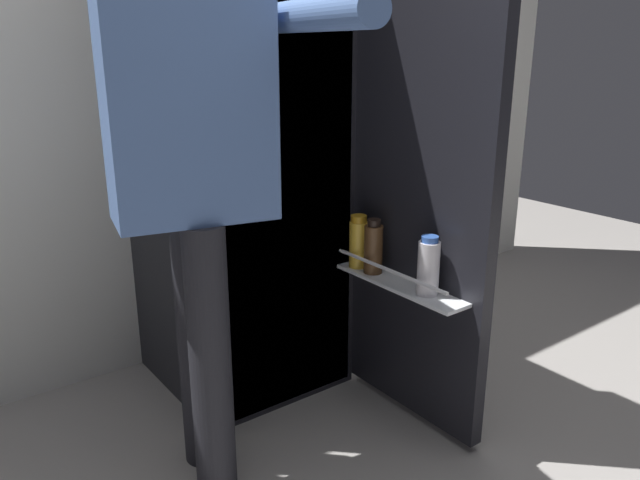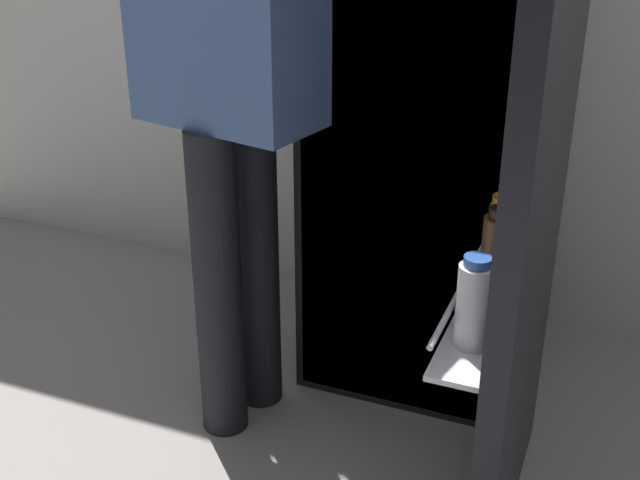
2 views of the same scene
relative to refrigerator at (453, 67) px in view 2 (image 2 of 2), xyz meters
The scene contains 3 objects.
ground_plane 1.03m from the refrigerator, 92.70° to the right, with size 6.89×6.89×0.00m, color gray.
refrigerator is the anchor object (origin of this frame).
person 0.60m from the refrigerator, 133.79° to the right, with size 0.55×0.79×1.64m.
Camera 2 is at (0.50, -1.57, 1.40)m, focal length 46.81 mm.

